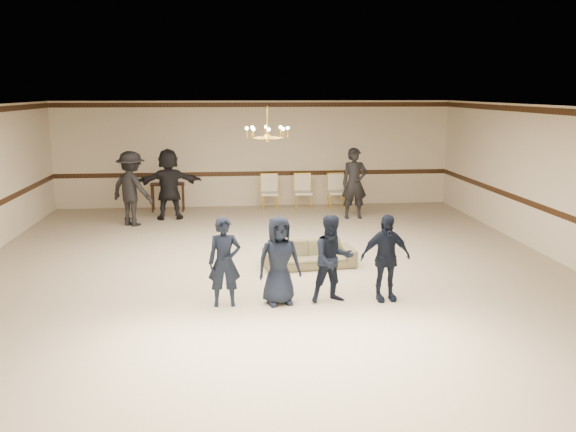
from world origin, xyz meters
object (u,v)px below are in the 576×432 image
object	(u,v)px
boy_a	(225,262)
adult_left	(132,189)
banquet_chair_left	(270,193)
banquet_chair_right	(336,192)
adult_mid	(169,184)
banquet_chair_mid	(303,192)
console_table	(168,197)
boy_d	(385,258)
adult_right	(354,183)
boy_c	(333,259)
settee	(309,254)
boy_b	(279,260)
chandelier	(267,122)

from	to	relation	value
boy_a	adult_left	size ratio (longest dim) A/B	0.76
banquet_chair_left	adult_left	bearing A→B (deg)	-152.93
banquet_chair_left	banquet_chair_right	xyz separation A→B (m)	(2.00, 0.00, 0.00)
adult_mid	banquet_chair_mid	xyz separation A→B (m)	(3.84, 0.95, -0.46)
boy_a	console_table	world-z (taller)	boy_a
boy_d	console_table	world-z (taller)	boy_d
banquet_chair_mid	console_table	world-z (taller)	banquet_chair_mid
adult_right	banquet_chair_right	size ratio (longest dim) A/B	1.87
boy_c	settee	world-z (taller)	boy_c
banquet_chair_mid	boy_b	bearing A→B (deg)	-96.69
console_table	boy_a	bearing A→B (deg)	-82.64
boy_c	settee	distance (m)	2.13
boy_a	adult_right	bearing A→B (deg)	60.54
adult_left	banquet_chair_right	size ratio (longest dim) A/B	1.87
banquet_chair_right	settee	bearing A→B (deg)	-107.19
boy_a	settee	xyz separation A→B (m)	(1.69, 2.07, -0.48)
adult_mid	boy_c	bearing A→B (deg)	110.00
banquet_chair_left	banquet_chair_mid	bearing A→B (deg)	3.31
boy_c	settee	xyz separation A→B (m)	(-0.11, 2.07, -0.48)
settee	console_table	world-z (taller)	console_table
settee	banquet_chair_left	bearing A→B (deg)	87.58
boy_b	adult_right	distance (m)	7.16
adult_mid	console_table	xyz separation A→B (m)	(-0.16, 1.15, -0.56)
boy_a	boy_c	size ratio (longest dim) A/B	1.00
settee	adult_right	distance (m)	4.99
boy_d	console_table	bearing A→B (deg)	112.12
boy_d	console_table	xyz separation A→B (m)	(-4.40, 8.20, -0.33)
boy_b	banquet_chair_mid	bearing A→B (deg)	67.79
boy_b	adult_mid	size ratio (longest dim) A/B	0.76
boy_b	adult_mid	bearing A→B (deg)	96.84
chandelier	banquet_chair_mid	world-z (taller)	chandelier
boy_a	banquet_chair_mid	distance (m)	8.32
banquet_chair_left	console_table	distance (m)	3.01
boy_c	adult_mid	bearing A→B (deg)	105.92
banquet_chair_right	boy_b	bearing A→B (deg)	-108.67
boy_b	console_table	world-z (taller)	boy_b
boy_a	adult_mid	distance (m)	7.22
boy_a	banquet_chair_mid	size ratio (longest dim) A/B	1.42
adult_mid	boy_a	bearing A→B (deg)	96.97
adult_mid	adult_right	bearing A→B (deg)	170.14
boy_c	settee	bearing A→B (deg)	83.66
chandelier	boy_b	distance (m)	3.52
boy_b	boy_c	xyz separation A→B (m)	(0.90, -0.00, 0.00)
boy_b	adult_left	bearing A→B (deg)	105.50
chandelier	adult_left	size ratio (longest dim) A/B	0.48
banquet_chair_right	adult_mid	bearing A→B (deg)	-170.88
boy_b	banquet_chair_left	distance (m)	8.01
boy_b	settee	bearing A→B (deg)	56.94
banquet_chair_right	adult_right	bearing A→B (deg)	-81.20
boy_a	boy_c	xyz separation A→B (m)	(1.80, -0.00, 0.00)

